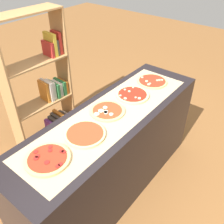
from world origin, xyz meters
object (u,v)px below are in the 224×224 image
pizza_plain_1 (85,134)px  pizza_mozzarella_2 (107,111)px  pizza_pepperoni_0 (48,159)px  pizza_mushroom_4 (152,81)px  pizza_mushroom_3 (132,95)px  bookshelf (46,89)px

pizza_plain_1 → pizza_mozzarella_2: (0.34, 0.06, -0.00)m
pizza_mozzarella_2 → pizza_plain_1: bearing=-169.7°
pizza_pepperoni_0 → pizza_mozzarella_2: bearing=3.2°
pizza_pepperoni_0 → pizza_plain_1: (0.34, -0.02, 0.00)m
pizza_pepperoni_0 → pizza_mushroom_4: pizza_pepperoni_0 is taller
pizza_mozzarella_2 → pizza_mushroom_3: (0.34, -0.03, 0.00)m
pizza_mozzarella_2 → bookshelf: size_ratio=0.19×
pizza_pepperoni_0 → pizza_plain_1: pizza_pepperoni_0 is taller
pizza_plain_1 → pizza_mushroom_4: (1.02, 0.03, -0.00)m
pizza_pepperoni_0 → bookshelf: bearing=52.7°
pizza_mushroom_4 → bookshelf: 1.26m
pizza_mushroom_4 → bookshelf: (-0.50, 1.12, -0.28)m
pizza_pepperoni_0 → pizza_mozzarella_2: 0.68m
pizza_mushroom_3 → bookshelf: 1.16m
pizza_pepperoni_0 → pizza_plain_1: bearing=-4.0°
pizza_plain_1 → pizza_pepperoni_0: bearing=176.0°
pizza_plain_1 → bookshelf: 1.29m
pizza_pepperoni_0 → pizza_mushroom_4: size_ratio=1.03×
pizza_plain_1 → pizza_mushroom_4: bearing=1.5°
pizza_mushroom_3 → pizza_mushroom_4: bearing=-1.6°
bookshelf → pizza_mushroom_3: bearing=-81.8°
pizza_pepperoni_0 → pizza_mushroom_3: same height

